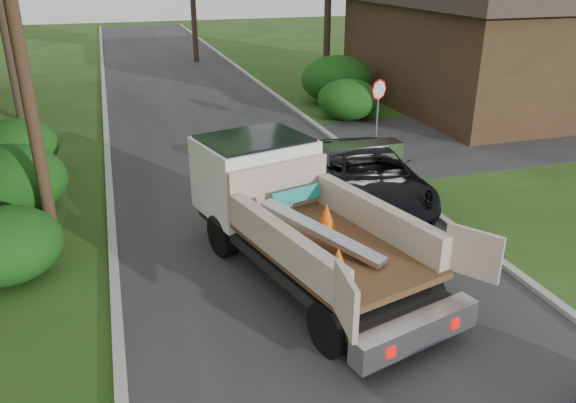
# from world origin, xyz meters

# --- Properties ---
(ground) EXTENTS (120.00, 120.00, 0.00)m
(ground) POSITION_xyz_m (0.00, 0.00, 0.00)
(ground) COLOR #1E3F12
(ground) RESTS_ON ground
(road) EXTENTS (8.00, 90.00, 0.02)m
(road) POSITION_xyz_m (0.00, 10.00, 0.00)
(road) COLOR #28282B
(road) RESTS_ON ground
(side_street) EXTENTS (16.00, 7.00, 0.02)m
(side_street) POSITION_xyz_m (12.00, 9.00, 0.01)
(side_street) COLOR #28282B
(side_street) RESTS_ON ground
(curb_left) EXTENTS (0.20, 90.00, 0.12)m
(curb_left) POSITION_xyz_m (-4.10, 10.00, 0.06)
(curb_left) COLOR #9E9E99
(curb_left) RESTS_ON ground
(curb_right) EXTENTS (0.20, 90.00, 0.12)m
(curb_right) POSITION_xyz_m (4.10, 10.00, 0.06)
(curb_right) COLOR #9E9E99
(curb_right) RESTS_ON ground
(stop_sign) EXTENTS (0.71, 0.32, 2.48)m
(stop_sign) POSITION_xyz_m (5.20, 9.00, 1.78)
(stop_sign) COLOR slate
(stop_sign) RESTS_ON ground
(utility_pole) EXTENTS (2.42, 1.25, 10.00)m
(utility_pole) POSITION_xyz_m (-5.48, 4.98, 5.17)
(utility_pole) COLOR #382619
(utility_pole) RESTS_ON ground
(house_right) EXTENTS (9.72, 12.96, 6.20)m
(house_right) POSITION_xyz_m (13.00, 14.00, 3.16)
(house_right) COLOR #392817
(house_right) RESTS_ON ground
(hedge_left_a) EXTENTS (2.34, 2.34, 1.53)m
(hedge_left_a) POSITION_xyz_m (-6.20, 3.00, 0.77)
(hedge_left_a) COLOR #12400E
(hedge_left_a) RESTS_ON ground
(hedge_left_b) EXTENTS (2.86, 2.86, 1.87)m
(hedge_left_b) POSITION_xyz_m (-6.50, 6.50, 0.94)
(hedge_left_b) COLOR #12400E
(hedge_left_b) RESTS_ON ground
(hedge_left_c) EXTENTS (2.60, 2.60, 1.70)m
(hedge_left_c) POSITION_xyz_m (-6.80, 10.00, 0.85)
(hedge_left_c) COLOR #12400E
(hedge_left_c) RESTS_ON ground
(hedge_right_a) EXTENTS (2.60, 2.60, 1.70)m
(hedge_right_a) POSITION_xyz_m (5.80, 13.00, 0.85)
(hedge_right_a) COLOR #12400E
(hedge_right_a) RESTS_ON ground
(hedge_right_b) EXTENTS (3.38, 3.38, 2.21)m
(hedge_right_b) POSITION_xyz_m (6.50, 16.00, 1.10)
(hedge_right_b) COLOR #12400E
(hedge_right_b) RESTS_ON ground
(flatbed_truck) EXTENTS (4.37, 7.19, 2.55)m
(flatbed_truck) POSITION_xyz_m (-0.44, 2.02, 1.39)
(flatbed_truck) COLOR black
(flatbed_truck) RESTS_ON ground
(black_pickup) EXTENTS (3.33, 5.89, 1.55)m
(black_pickup) POSITION_xyz_m (2.74, 4.50, 0.78)
(black_pickup) COLOR black
(black_pickup) RESTS_ON ground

